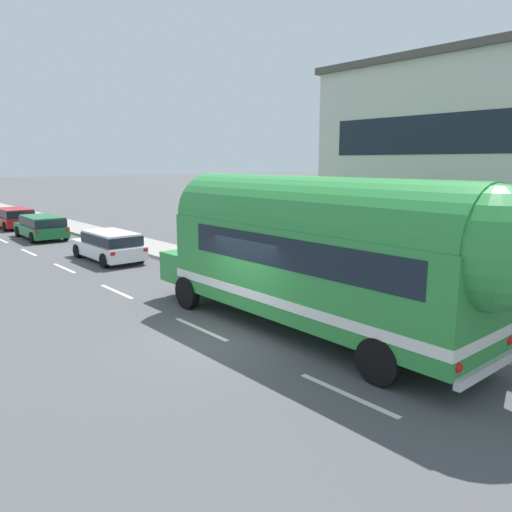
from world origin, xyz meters
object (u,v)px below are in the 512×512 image
object	(u,v)px
car_lead	(109,244)
car_second	(42,225)
car_third	(14,217)
painted_bus	(324,250)

from	to	relation	value
car_lead	car_second	xyz separation A→B (m)	(-0.21, 8.85, 0.01)
car_third	painted_bus	bearing A→B (deg)	-90.18
car_second	car_lead	bearing A→B (deg)	-88.64
car_second	car_third	bearing A→B (deg)	88.93
car_lead	car_second	world-z (taller)	same
car_second	car_third	distance (m)	6.18
painted_bus	car_lead	world-z (taller)	painted_bus
painted_bus	car_second	distance (m)	22.03
car_third	car_lead	bearing A→B (deg)	-89.64
painted_bus	car_third	xyz separation A→B (m)	(0.09, 28.16, -1.51)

